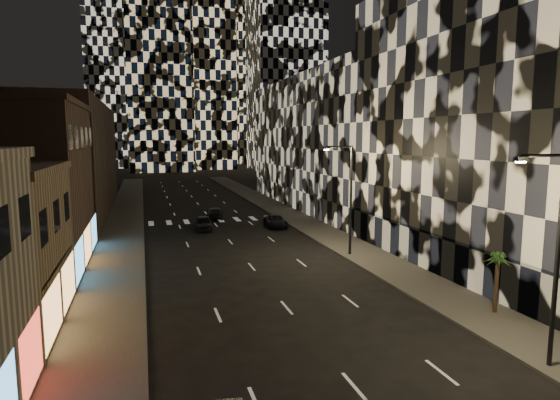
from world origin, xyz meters
TOP-DOWN VIEW (x-y plane):
  - sidewalk_left at (-10.00, 50.00)m, footprint 4.00×120.00m
  - sidewalk_right at (10.00, 50.00)m, footprint 4.00×120.00m
  - curb_left at (-7.90, 50.00)m, footprint 0.20×120.00m
  - curb_right at (7.90, 50.00)m, footprint 0.20×120.00m
  - retail_brown at (-17.00, 33.50)m, footprint 10.00×15.00m
  - retail_filler_left at (-17.00, 60.00)m, footprint 10.00×40.00m
  - midrise_right at (20.00, 24.50)m, footprint 16.00×25.00m
  - midrise_base at (12.30, 24.50)m, footprint 0.60×25.00m
  - midrise_filler_right at (20.00, 57.00)m, footprint 16.00×40.00m
  - tower_right_mid at (35.00, 135.00)m, footprint 20.00×20.00m
  - tower_center_low at (-2.00, 140.00)m, footprint 18.00×18.00m
  - streetlight_near at (8.35, 10.00)m, footprint 2.55×0.25m
  - streetlight_far at (8.35, 30.00)m, footprint 2.55×0.25m
  - car_dark_midlane at (-1.66, 44.51)m, footprint 2.08×4.46m
  - car_dark_oncoming at (0.50, 51.17)m, footprint 2.41×4.84m
  - car_dark_rightlane at (6.17, 43.98)m, footprint 2.56×4.77m
  - palm_tree at (10.78, 15.73)m, footprint 1.72×1.73m

SIDE VIEW (x-z plane):
  - sidewalk_left at x=-10.00m, z-range 0.00..0.15m
  - sidewalk_right at x=10.00m, z-range 0.00..0.15m
  - curb_left at x=-7.90m, z-range 0.00..0.15m
  - curb_right at x=7.90m, z-range 0.00..0.15m
  - car_dark_rightlane at x=6.17m, z-range 0.00..1.27m
  - car_dark_oncoming at x=0.50m, z-range 0.00..1.35m
  - car_dark_midlane at x=-1.66m, z-range 0.00..1.48m
  - midrise_base at x=12.30m, z-range 0.00..3.00m
  - palm_tree at x=10.78m, z-range 1.25..4.64m
  - streetlight_near at x=8.35m, z-range 0.85..9.85m
  - streetlight_far at x=8.35m, z-range 0.85..9.85m
  - retail_brown at x=-17.00m, z-range 0.00..12.00m
  - retail_filler_left at x=-17.00m, z-range 0.00..14.00m
  - midrise_filler_right at x=20.00m, z-range 0.00..18.00m
  - midrise_right at x=20.00m, z-range 0.00..22.00m
  - tower_center_low at x=-2.00m, z-range 0.00..95.00m
  - tower_right_mid at x=35.00m, z-range 0.00..100.00m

